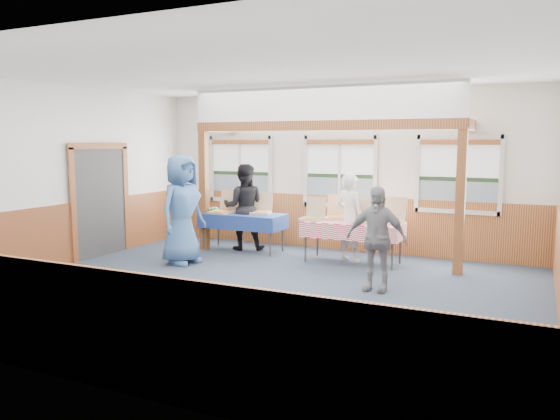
# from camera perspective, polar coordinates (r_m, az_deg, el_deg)

# --- Properties ---
(floor) EXTENTS (8.00, 8.00, 0.00)m
(floor) POSITION_cam_1_polar(r_m,az_deg,el_deg) (8.22, -1.92, -8.38)
(floor) COLOR #293844
(floor) RESTS_ON ground
(ceiling) EXTENTS (8.00, 8.00, 0.00)m
(ceiling) POSITION_cam_1_polar(r_m,az_deg,el_deg) (7.98, -2.02, 14.35)
(ceiling) COLOR white
(ceiling) RESTS_ON wall_back
(wall_back) EXTENTS (8.00, 0.00, 8.00)m
(wall_back) POSITION_cam_1_polar(r_m,az_deg,el_deg) (11.16, 6.32, 4.03)
(wall_back) COLOR silver
(wall_back) RESTS_ON floor
(wall_front) EXTENTS (8.00, 0.00, 8.00)m
(wall_front) POSITION_cam_1_polar(r_m,az_deg,el_deg) (5.10, -20.31, -0.05)
(wall_front) COLOR silver
(wall_front) RESTS_ON floor
(wall_left) EXTENTS (0.00, 8.00, 8.00)m
(wall_left) POSITION_cam_1_polar(r_m,az_deg,el_deg) (10.40, -21.99, 3.33)
(wall_left) COLOR silver
(wall_left) RESTS_ON floor
(wainscot_back) EXTENTS (7.98, 0.05, 1.10)m
(wainscot_back) POSITION_cam_1_polar(r_m,az_deg,el_deg) (11.24, 6.21, -1.33)
(wainscot_back) COLOR brown
(wainscot_back) RESTS_ON floor
(wainscot_front) EXTENTS (7.98, 0.05, 1.10)m
(wainscot_front) POSITION_cam_1_polar(r_m,az_deg,el_deg) (5.35, -19.61, -11.25)
(wainscot_front) COLOR brown
(wainscot_front) RESTS_ON floor
(wainscot_left) EXTENTS (0.05, 6.98, 1.10)m
(wainscot_left) POSITION_cam_1_polar(r_m,az_deg,el_deg) (10.49, -21.63, -2.40)
(wainscot_left) COLOR brown
(wainscot_left) RESTS_ON floor
(cased_opening) EXTENTS (0.06, 1.30, 2.10)m
(cased_opening) POSITION_cam_1_polar(r_m,az_deg,el_deg) (11.04, -18.29, 0.81)
(cased_opening) COLOR #343434
(cased_opening) RESTS_ON wall_left
(window_left) EXTENTS (1.56, 0.10, 1.46)m
(window_left) POSITION_cam_1_polar(r_m,az_deg,el_deg) (12.06, -4.15, 4.66)
(window_left) COLOR silver
(window_left) RESTS_ON wall_back
(window_mid) EXTENTS (1.56, 0.10, 1.46)m
(window_mid) POSITION_cam_1_polar(r_m,az_deg,el_deg) (11.11, 6.26, 4.42)
(window_mid) COLOR silver
(window_mid) RESTS_ON wall_back
(window_right) EXTENTS (1.56, 0.10, 1.46)m
(window_right) POSITION_cam_1_polar(r_m,az_deg,el_deg) (10.59, 18.13, 3.98)
(window_right) COLOR silver
(window_right) RESTS_ON wall_back
(post_left) EXTENTS (0.15, 0.15, 2.40)m
(post_left) POSITION_cam_1_polar(r_m,az_deg,el_deg) (11.21, -7.93, 1.97)
(post_left) COLOR #602C15
(post_left) RESTS_ON floor
(post_right) EXTENTS (0.15, 0.15, 2.40)m
(post_right) POSITION_cam_1_polar(r_m,az_deg,el_deg) (9.45, 18.32, 0.72)
(post_right) COLOR #602C15
(post_right) RESTS_ON floor
(cross_beam) EXTENTS (5.15, 0.18, 0.18)m
(cross_beam) POSITION_cam_1_polar(r_m,az_deg,el_deg) (10.02, 4.13, 8.79)
(cross_beam) COLOR #602C15
(cross_beam) RESTS_ON post_left
(table_left) EXTENTS (1.76, 0.91, 0.76)m
(table_left) POSITION_cam_1_polar(r_m,az_deg,el_deg) (11.04, -3.92, -0.70)
(table_left) COLOR #343434
(table_left) RESTS_ON floor
(table_right) EXTENTS (1.89, 1.08, 0.76)m
(table_right) POSITION_cam_1_polar(r_m,az_deg,el_deg) (10.00, 7.61, -1.55)
(table_right) COLOR #343434
(table_right) RESTS_ON floor
(pizza_box_a) EXTENTS (0.46, 0.54, 0.45)m
(pizza_box_a) POSITION_cam_1_polar(r_m,az_deg,el_deg) (11.13, -5.97, 0.02)
(pizza_box_a) COLOR tan
(pizza_box_a) RESTS_ON table_left
(pizza_box_b) EXTENTS (0.47, 0.54, 0.41)m
(pizza_box_b) POSITION_cam_1_polar(r_m,az_deg,el_deg) (11.00, -1.97, -0.05)
(pizza_box_b) COLOR tan
(pizza_box_b) RESTS_ON table_left
(pizza_box_c) EXTENTS (0.38, 0.47, 0.42)m
(pizza_box_c) POSITION_cam_1_polar(r_m,az_deg,el_deg) (10.14, 3.42, -0.67)
(pizza_box_c) COLOR tan
(pizza_box_c) RESTS_ON table_right
(pizza_box_d) EXTENTS (0.53, 0.59, 0.45)m
(pizza_box_d) POSITION_cam_1_polar(r_m,az_deg,el_deg) (10.27, 6.03, -0.58)
(pizza_box_d) COLOR tan
(pizza_box_d) RESTS_ON table_right
(pizza_box_e) EXTENTS (0.49, 0.56, 0.45)m
(pizza_box_e) POSITION_cam_1_polar(r_m,az_deg,el_deg) (9.84, 8.83, -0.97)
(pizza_box_e) COLOR tan
(pizza_box_e) RESTS_ON table_right
(pizza_box_f) EXTENTS (0.49, 0.56, 0.45)m
(pizza_box_f) POSITION_cam_1_polar(r_m,az_deg,el_deg) (9.94, 11.49, -0.94)
(pizza_box_f) COLOR tan
(pizza_box_f) RESTS_ON table_right
(veggie_tray) EXTENTS (0.40, 0.40, 0.09)m
(veggie_tray) POSITION_cam_1_polar(r_m,az_deg,el_deg) (11.41, -7.21, -0.01)
(veggie_tray) COLOR black
(veggie_tray) RESTS_ON table_left
(drink_glass) EXTENTS (0.07, 0.07, 0.15)m
(drink_glass) POSITION_cam_1_polar(r_m,az_deg,el_deg) (9.52, 12.04, -1.26)
(drink_glass) COLOR #9B7219
(drink_glass) RESTS_ON table_right
(woman_white) EXTENTS (0.70, 0.60, 1.63)m
(woman_white) POSITION_cam_1_polar(r_m,az_deg,el_deg) (10.08, 7.32, -0.80)
(woman_white) COLOR silver
(woman_white) RESTS_ON floor
(woman_black) EXTENTS (1.05, 0.95, 1.75)m
(woman_black) POSITION_cam_1_polar(r_m,az_deg,el_deg) (11.15, -3.79, 0.32)
(woman_black) COLOR black
(woman_black) RESTS_ON floor
(man_blue) EXTENTS (0.76, 1.04, 1.97)m
(man_blue) POSITION_cam_1_polar(r_m,az_deg,el_deg) (9.96, -10.22, 0.04)
(man_blue) COLOR #3A5F92
(man_blue) RESTS_ON floor
(person_grey) EXTENTS (0.93, 0.42, 1.56)m
(person_grey) POSITION_cam_1_polar(r_m,az_deg,el_deg) (8.18, 10.01, -2.95)
(person_grey) COLOR gray
(person_grey) RESTS_ON floor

